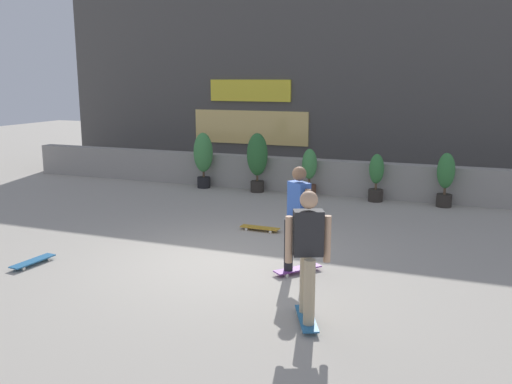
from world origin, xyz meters
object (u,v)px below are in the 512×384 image
Objects in this scene: potted_plant_2 at (309,171)px; potted_plant_3 at (376,177)px; skateboard_near_camera at (260,228)px; skateboard_aside at (33,261)px; potted_plant_0 at (203,156)px; skater_far_left at (308,251)px; skater_foreground at (299,215)px; potted_plant_4 at (446,177)px; potted_plant_1 at (257,158)px.

potted_plant_3 is (1.71, -0.00, -0.04)m from potted_plant_2.
potted_plant_2 is 1.53× the size of skateboard_near_camera.
potted_plant_0 is at bearing 92.40° from skateboard_aside.
potted_plant_2 is 0.73× the size of skater_far_left.
potted_plant_2 reaches higher than potted_plant_3.
skater_far_left reaches higher than skateboard_near_camera.
skater_far_left is at bearing -69.57° from skater_foreground.
potted_plant_4 is 1.60× the size of skateboard_near_camera.
skateboard_near_camera is at bearing 50.00° from skateboard_aside.
potted_plant_0 reaches higher than skateboard_near_camera.
skater_far_left reaches higher than potted_plant_0.
potted_plant_3 is 1.62m from potted_plant_4.
potted_plant_2 is 1.71m from potted_plant_3.
skater_far_left is at bearing -64.50° from potted_plant_1.
potted_plant_0 is 6.37m from potted_plant_4.
skateboard_near_camera is at bearing -133.15° from potted_plant_4.
potted_plant_4 is 1.58× the size of skateboard_aside.
potted_plant_4 reaches higher than potted_plant_2.
potted_plant_2 is at bearing 0.00° from potted_plant_1.
skater_foreground is at bearing -93.03° from potted_plant_3.
potted_plant_0 is 7.16m from skater_foreground.
skateboard_aside is at bearing -87.60° from potted_plant_0.
skateboard_aside is (-4.46, -6.83, -0.56)m from potted_plant_3.
potted_plant_3 reaches higher than skateboard_aside.
potted_plant_3 is at bearing 86.97° from skater_foreground.
skater_far_left is at bearing -5.76° from skateboard_aside.
skater_foreground reaches higher than potted_plant_4.
skater_far_left is (0.64, -1.71, 0.00)m from skater_foreground.
skater_far_left is (2.05, -7.31, 0.28)m from potted_plant_2.
potted_plant_3 is at bearing -0.00° from potted_plant_1.
potted_plant_1 reaches higher than skateboard_near_camera.
potted_plant_3 is 0.70× the size of skater_far_left.
skater_far_left is (5.09, -7.31, 0.05)m from potted_plant_0.
skateboard_aside is (-1.31, -6.83, -0.87)m from potted_plant_1.
potted_plant_2 is at bearing 104.13° from skater_foreground.
potted_plant_0 is at bearing 180.00° from potted_plant_2.
skater_foreground reaches higher than potted_plant_0.
potted_plant_0 is 8.91m from skater_far_left.
skateboard_near_camera is (-1.42, 2.05, -0.88)m from skater_foreground.
skater_foreground is (4.45, -5.61, 0.05)m from potted_plant_0.
skater_foreground is 4.43m from skateboard_aside.
potted_plant_0 is 1.91× the size of skateboard_near_camera.
skater_far_left reaches higher than potted_plant_2.
potted_plant_1 is at bearing -180.00° from potted_plant_4.
skater_foreground is (1.41, -5.61, 0.28)m from potted_plant_2.
skateboard_aside is (-2.76, -6.83, -0.60)m from potted_plant_2.
potted_plant_0 is at bearing -180.00° from potted_plant_4.
potted_plant_1 is 3.93m from skateboard_near_camera.
potted_plant_2 reaches higher than skateboard_near_camera.
potted_plant_1 is 3.16m from potted_plant_3.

